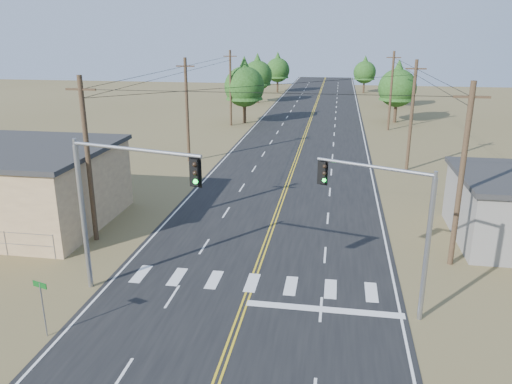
# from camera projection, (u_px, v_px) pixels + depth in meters

# --- Properties ---
(road) EXTENTS (15.00, 200.00, 0.02)m
(road) POSITION_uv_depth(u_px,v_px,m) (292.00, 171.00, 46.26)
(road) COLOR black
(road) RESTS_ON ground
(utility_pole_left_near) EXTENTS (1.80, 0.30, 10.00)m
(utility_pole_left_near) POSITION_uv_depth(u_px,v_px,m) (88.00, 159.00, 29.41)
(utility_pole_left_near) COLOR #4C3826
(utility_pole_left_near) RESTS_ON ground
(utility_pole_left_mid) EXTENTS (1.80, 0.30, 10.00)m
(utility_pole_left_mid) POSITION_uv_depth(u_px,v_px,m) (187.00, 110.00, 48.19)
(utility_pole_left_mid) COLOR #4C3826
(utility_pole_left_mid) RESTS_ON ground
(utility_pole_left_far) EXTENTS (1.80, 0.30, 10.00)m
(utility_pole_left_far) POSITION_uv_depth(u_px,v_px,m) (231.00, 88.00, 66.97)
(utility_pole_left_far) COLOR #4C3826
(utility_pole_left_far) RESTS_ON ground
(utility_pole_right_near) EXTENTS (1.80, 0.30, 10.00)m
(utility_pole_right_near) POSITION_uv_depth(u_px,v_px,m) (462.00, 175.00, 26.17)
(utility_pole_right_near) COLOR #4C3826
(utility_pole_right_near) RESTS_ON ground
(utility_pole_right_mid) EXTENTS (1.80, 0.30, 10.00)m
(utility_pole_right_mid) POSITION_uv_depth(u_px,v_px,m) (412.00, 115.00, 44.95)
(utility_pole_right_mid) COLOR #4C3826
(utility_pole_right_mid) RESTS_ON ground
(utility_pole_right_far) EXTENTS (1.80, 0.30, 10.00)m
(utility_pole_right_far) POSITION_uv_depth(u_px,v_px,m) (391.00, 90.00, 63.73)
(utility_pole_right_far) COLOR #4C3826
(utility_pole_right_far) RESTS_ON ground
(signal_mast_left) EXTENTS (6.62, 1.97, 7.63)m
(signal_mast_left) POSITION_uv_depth(u_px,v_px,m) (114.00, 194.00, 22.93)
(signal_mast_left) COLOR gray
(signal_mast_left) RESTS_ON ground
(signal_mast_right) EXTENTS (5.02, 2.30, 6.89)m
(signal_mast_right) POSITION_uv_depth(u_px,v_px,m) (394.00, 216.00, 21.79)
(signal_mast_right) COLOR gray
(signal_mast_right) RESTS_ON ground
(street_sign) EXTENTS (0.73, 0.25, 2.54)m
(street_sign) POSITION_uv_depth(u_px,v_px,m) (42.00, 300.00, 20.65)
(street_sign) COLOR gray
(street_sign) RESTS_ON ground
(tree_left_near) EXTENTS (5.51, 5.51, 9.19)m
(tree_left_near) POSITION_uv_depth(u_px,v_px,m) (244.00, 82.00, 68.55)
(tree_left_near) COLOR #3F2D1E
(tree_left_near) RESTS_ON ground
(tree_left_mid) EXTENTS (5.25, 5.25, 8.74)m
(tree_left_mid) POSITION_uv_depth(u_px,v_px,m) (257.00, 72.00, 88.84)
(tree_left_mid) COLOR #3F2D1E
(tree_left_mid) RESTS_ON ground
(tree_left_far) EXTENTS (5.00, 5.00, 8.33)m
(tree_left_far) POSITION_uv_depth(u_px,v_px,m) (278.00, 68.00, 104.31)
(tree_left_far) COLOR #3F2D1E
(tree_left_far) RESTS_ON ground
(tree_right_near) EXTENTS (5.25, 5.25, 8.74)m
(tree_right_near) POSITION_uv_depth(u_px,v_px,m) (398.00, 84.00, 69.20)
(tree_right_near) COLOR #3F2D1E
(tree_right_near) RESTS_ON ground
(tree_right_mid) EXTENTS (4.50, 4.50, 7.49)m
(tree_right_mid) POSITION_uv_depth(u_px,v_px,m) (397.00, 79.00, 84.09)
(tree_right_mid) COLOR #3F2D1E
(tree_right_mid) RESTS_ON ground
(tree_right_far) EXTENTS (4.59, 4.59, 7.66)m
(tree_right_far) POSITION_uv_depth(u_px,v_px,m) (365.00, 70.00, 103.48)
(tree_right_far) COLOR #3F2D1E
(tree_right_far) RESTS_ON ground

